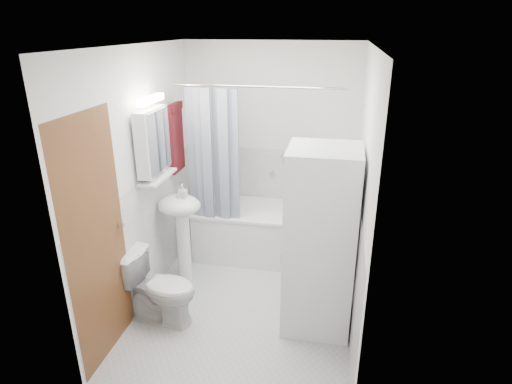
% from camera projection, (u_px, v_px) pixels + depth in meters
% --- Properties ---
extents(floor, '(2.60, 2.60, 0.00)m').
position_uv_depth(floor, '(248.00, 300.00, 4.25)').
color(floor, silver).
rests_on(floor, ground).
extents(room_walls, '(2.60, 2.60, 2.60)m').
position_uv_depth(room_walls, '(246.00, 156.00, 3.71)').
color(room_walls, white).
rests_on(room_walls, ground).
extents(wainscot, '(1.98, 2.58, 2.58)m').
position_uv_depth(wainscot, '(253.00, 233.00, 4.30)').
color(wainscot, white).
rests_on(wainscot, ground).
extents(door, '(0.05, 2.00, 2.00)m').
position_uv_depth(door, '(121.00, 225.00, 3.56)').
color(door, brown).
rests_on(door, ground).
extents(bathtub, '(1.54, 0.73, 0.59)m').
position_uv_depth(bathtub, '(263.00, 230.00, 4.98)').
color(bathtub, white).
rests_on(bathtub, ground).
extents(tub_spout, '(0.04, 0.12, 0.04)m').
position_uv_depth(tub_spout, '(285.00, 175.00, 5.03)').
color(tub_spout, silver).
rests_on(tub_spout, room_walls).
extents(curtain_rod, '(1.72, 0.02, 0.02)m').
position_uv_depth(curtain_rod, '(258.00, 87.00, 4.09)').
color(curtain_rod, silver).
rests_on(curtain_rod, room_walls).
extents(shower_curtain, '(0.55, 0.02, 1.45)m').
position_uv_depth(shower_curtain, '(213.00, 159.00, 4.45)').
color(shower_curtain, '#121D40').
rests_on(shower_curtain, curtain_rod).
extents(sink, '(0.44, 0.37, 1.04)m').
position_uv_depth(sink, '(181.00, 218.00, 4.37)').
color(sink, white).
rests_on(sink, ground).
extents(medicine_cabinet, '(0.13, 0.50, 0.71)m').
position_uv_depth(medicine_cabinet, '(153.00, 140.00, 3.93)').
color(medicine_cabinet, white).
rests_on(medicine_cabinet, room_walls).
extents(shelf, '(0.18, 0.54, 0.02)m').
position_uv_depth(shelf, '(158.00, 177.00, 4.07)').
color(shelf, silver).
rests_on(shelf, room_walls).
extents(shower_caddy, '(0.22, 0.06, 0.02)m').
position_uv_depth(shower_caddy, '(290.00, 155.00, 4.92)').
color(shower_caddy, silver).
rests_on(shower_caddy, room_walls).
extents(towel, '(0.07, 0.31, 0.76)m').
position_uv_depth(towel, '(176.00, 136.00, 4.58)').
color(towel, '#5C110F').
rests_on(towel, room_walls).
extents(washer_dryer, '(0.60, 0.59, 1.65)m').
position_uv_depth(washer_dryer, '(319.00, 241.00, 3.65)').
color(washer_dryer, white).
rests_on(washer_dryer, ground).
extents(toilet, '(0.72, 0.45, 0.67)m').
position_uv_depth(toilet, '(160.00, 288.00, 3.86)').
color(toilet, white).
rests_on(toilet, ground).
extents(soap_pump, '(0.08, 0.17, 0.08)m').
position_uv_depth(soap_pump, '(183.00, 197.00, 4.26)').
color(soap_pump, gray).
rests_on(soap_pump, sink).
extents(shelf_bottle, '(0.07, 0.18, 0.07)m').
position_uv_depth(shelf_bottle, '(151.00, 177.00, 3.91)').
color(shelf_bottle, gray).
rests_on(shelf_bottle, shelf).
extents(shelf_cup, '(0.10, 0.09, 0.10)m').
position_uv_depth(shelf_cup, '(162.00, 167.00, 4.15)').
color(shelf_cup, gray).
rests_on(shelf_cup, shelf).
extents(shampoo_a, '(0.13, 0.17, 0.13)m').
position_uv_depth(shampoo_a, '(300.00, 149.00, 4.87)').
color(shampoo_a, gray).
rests_on(shampoo_a, shower_caddy).
extents(shampoo_b, '(0.08, 0.21, 0.08)m').
position_uv_depth(shampoo_b, '(310.00, 152.00, 4.86)').
color(shampoo_b, '#253996').
rests_on(shampoo_b, shower_caddy).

